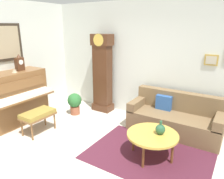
{
  "coord_description": "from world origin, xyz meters",
  "views": [
    {
      "loc": [
        2.14,
        -2.34,
        2.22
      ],
      "look_at": [
        -0.18,
        1.31,
        0.91
      ],
      "focal_mm": 33.96,
      "sensor_mm": 36.0,
      "label": 1
    }
  ],
  "objects_px": {
    "coffee_table": "(152,135)",
    "green_jug": "(160,129)",
    "piano": "(15,98)",
    "teacup": "(15,72)",
    "mantel_clock": "(19,63)",
    "grandfather_clock": "(103,75)",
    "couch": "(175,118)",
    "potted_plant": "(75,102)",
    "piano_bench": "(38,115)"
  },
  "relations": [
    {
      "from": "grandfather_clock",
      "to": "green_jug",
      "type": "relative_size",
      "value": 8.46
    },
    {
      "from": "piano",
      "to": "mantel_clock",
      "type": "relative_size",
      "value": 3.79
    },
    {
      "from": "piano",
      "to": "grandfather_clock",
      "type": "height_order",
      "value": "grandfather_clock"
    },
    {
      "from": "piano",
      "to": "mantel_clock",
      "type": "distance_m",
      "value": 0.81
    },
    {
      "from": "potted_plant",
      "to": "piano_bench",
      "type": "bearing_deg",
      "value": -89.34
    },
    {
      "from": "piano",
      "to": "coffee_table",
      "type": "relative_size",
      "value": 1.64
    },
    {
      "from": "piano",
      "to": "potted_plant",
      "type": "xyz_separation_m",
      "value": [
        0.81,
        1.11,
        -0.29
      ]
    },
    {
      "from": "piano_bench",
      "to": "mantel_clock",
      "type": "xyz_separation_m",
      "value": [
        -0.82,
        0.28,
        0.99
      ]
    },
    {
      "from": "piano",
      "to": "couch",
      "type": "distance_m",
      "value": 3.64
    },
    {
      "from": "piano_bench",
      "to": "green_jug",
      "type": "bearing_deg",
      "value": 11.9
    },
    {
      "from": "piano_bench",
      "to": "mantel_clock",
      "type": "distance_m",
      "value": 1.31
    },
    {
      "from": "teacup",
      "to": "couch",
      "type": "bearing_deg",
      "value": 25.76
    },
    {
      "from": "mantel_clock",
      "to": "teacup",
      "type": "relative_size",
      "value": 3.28
    },
    {
      "from": "piano_bench",
      "to": "couch",
      "type": "distance_m",
      "value": 2.93
    },
    {
      "from": "teacup",
      "to": "potted_plant",
      "type": "bearing_deg",
      "value": 56.61
    },
    {
      "from": "coffee_table",
      "to": "couch",
      "type": "bearing_deg",
      "value": 87.24
    },
    {
      "from": "coffee_table",
      "to": "mantel_clock",
      "type": "xyz_separation_m",
      "value": [
        -3.22,
        -0.18,
        0.98
      ]
    },
    {
      "from": "grandfather_clock",
      "to": "potted_plant",
      "type": "height_order",
      "value": "grandfather_clock"
    },
    {
      "from": "couch",
      "to": "piano",
      "type": "bearing_deg",
      "value": -154.54
    },
    {
      "from": "mantel_clock",
      "to": "green_jug",
      "type": "xyz_separation_m",
      "value": [
        3.32,
        0.25,
        -0.86
      ]
    },
    {
      "from": "couch",
      "to": "coffee_table",
      "type": "xyz_separation_m",
      "value": [
        -0.06,
        -1.14,
        0.1
      ]
    },
    {
      "from": "teacup",
      "to": "green_jug",
      "type": "height_order",
      "value": "teacup"
    },
    {
      "from": "piano_bench",
      "to": "potted_plant",
      "type": "distance_m",
      "value": 1.16
    },
    {
      "from": "teacup",
      "to": "mantel_clock",
      "type": "bearing_deg",
      "value": 113.95
    },
    {
      "from": "grandfather_clock",
      "to": "piano_bench",
      "type": "bearing_deg",
      "value": -103.64
    },
    {
      "from": "teacup",
      "to": "grandfather_clock",
      "type": "bearing_deg",
      "value": 55.85
    },
    {
      "from": "coffee_table",
      "to": "green_jug",
      "type": "xyz_separation_m",
      "value": [
        0.11,
        0.07,
        0.12
      ]
    },
    {
      "from": "teacup",
      "to": "coffee_table",
      "type": "bearing_deg",
      "value": 7.14
    },
    {
      "from": "piano_bench",
      "to": "teacup",
      "type": "height_order",
      "value": "teacup"
    },
    {
      "from": "mantel_clock",
      "to": "teacup",
      "type": "xyz_separation_m",
      "value": [
        0.09,
        -0.21,
        -0.15
      ]
    },
    {
      "from": "teacup",
      "to": "green_jug",
      "type": "relative_size",
      "value": 0.48
    },
    {
      "from": "coffee_table",
      "to": "potted_plant",
      "type": "bearing_deg",
      "value": 163.8
    },
    {
      "from": "couch",
      "to": "teacup",
      "type": "xyz_separation_m",
      "value": [
        -3.18,
        -1.53,
        0.93
      ]
    },
    {
      "from": "coffee_table",
      "to": "teacup",
      "type": "distance_m",
      "value": 3.26
    },
    {
      "from": "grandfather_clock",
      "to": "potted_plant",
      "type": "distance_m",
      "value": 1.0
    },
    {
      "from": "couch",
      "to": "teacup",
      "type": "height_order",
      "value": "teacup"
    },
    {
      "from": "piano",
      "to": "coffee_table",
      "type": "xyz_separation_m",
      "value": [
        3.22,
        0.42,
        -0.2
      ]
    },
    {
      "from": "grandfather_clock",
      "to": "mantel_clock",
      "type": "xyz_separation_m",
      "value": [
        -1.26,
        -1.51,
        0.43
      ]
    },
    {
      "from": "piano",
      "to": "teacup",
      "type": "bearing_deg",
      "value": 14.39
    },
    {
      "from": "teacup",
      "to": "potted_plant",
      "type": "relative_size",
      "value": 0.21
    },
    {
      "from": "mantel_clock",
      "to": "green_jug",
      "type": "height_order",
      "value": "mantel_clock"
    },
    {
      "from": "piano",
      "to": "mantel_clock",
      "type": "height_order",
      "value": "mantel_clock"
    },
    {
      "from": "grandfather_clock",
      "to": "teacup",
      "type": "xyz_separation_m",
      "value": [
        -1.17,
        -1.72,
        0.28
      ]
    },
    {
      "from": "couch",
      "to": "green_jug",
      "type": "relative_size",
      "value": 7.92
    },
    {
      "from": "grandfather_clock",
      "to": "couch",
      "type": "xyz_separation_m",
      "value": [
        2.01,
        -0.18,
        -0.65
      ]
    },
    {
      "from": "teacup",
      "to": "potted_plant",
      "type": "height_order",
      "value": "teacup"
    },
    {
      "from": "piano",
      "to": "teacup",
      "type": "relative_size",
      "value": 12.41
    },
    {
      "from": "coffee_table",
      "to": "mantel_clock",
      "type": "bearing_deg",
      "value": -176.74
    },
    {
      "from": "coffee_table",
      "to": "teacup",
      "type": "relative_size",
      "value": 7.59
    },
    {
      "from": "green_jug",
      "to": "piano",
      "type": "bearing_deg",
      "value": -171.76
    }
  ]
}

